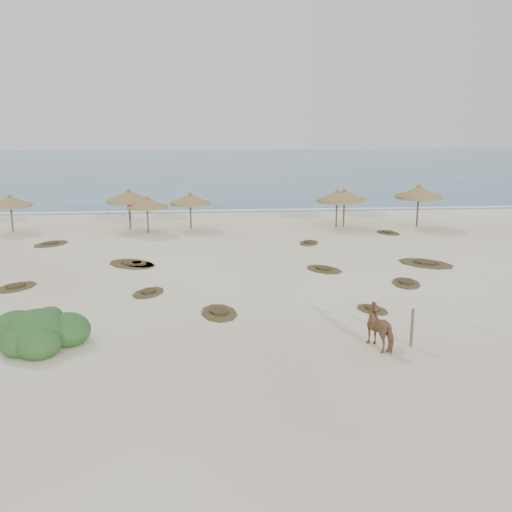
% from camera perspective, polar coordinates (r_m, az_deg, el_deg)
% --- Properties ---
extents(ground, '(160.00, 160.00, 0.00)m').
position_cam_1_polar(ground, '(23.15, -2.23, -5.49)').
color(ground, white).
rests_on(ground, ground).
extents(ocean, '(200.00, 100.00, 0.01)m').
position_cam_1_polar(ocean, '(97.16, -4.41, 9.04)').
color(ocean, '#275375').
rests_on(ocean, ground).
extents(foam_line, '(70.00, 0.60, 0.01)m').
position_cam_1_polar(foam_line, '(48.46, -3.73, 4.55)').
color(foam_line, white).
rests_on(foam_line, ground).
extents(palapa_0, '(3.63, 3.63, 2.65)m').
position_cam_1_polar(palapa_0, '(42.50, -23.37, 5.01)').
color(palapa_0, brown).
rests_on(palapa_0, ground).
extents(palapa_1, '(3.73, 3.73, 2.94)m').
position_cam_1_polar(palapa_1, '(40.78, -12.60, 5.79)').
color(palapa_1, brown).
rests_on(palapa_1, ground).
extents(palapa_2, '(3.19, 3.19, 2.60)m').
position_cam_1_polar(palapa_2, '(39.22, -10.84, 5.19)').
color(palapa_2, brown).
rests_on(palapa_2, ground).
extents(palapa_3, '(3.58, 3.58, 2.66)m').
position_cam_1_polar(palapa_3, '(40.23, -6.59, 5.61)').
color(palapa_3, brown).
rests_on(palapa_3, ground).
extents(palapa_4, '(3.22, 3.22, 2.79)m').
position_cam_1_polar(palapa_4, '(40.98, 8.11, 5.85)').
color(palapa_4, brown).
rests_on(palapa_4, ground).
extents(palapa_5, '(3.45, 3.45, 2.85)m').
position_cam_1_polar(palapa_5, '(41.23, 8.84, 5.94)').
color(palapa_5, brown).
rests_on(palapa_5, ground).
extents(palapa_6, '(3.63, 3.63, 3.14)m').
position_cam_1_polar(palapa_6, '(42.37, 15.97, 6.09)').
color(palapa_6, brown).
rests_on(palapa_6, ground).
extents(horse, '(1.26, 1.83, 1.41)m').
position_cam_1_polar(horse, '(19.79, 12.51, -7.00)').
color(horse, '#9C6847').
rests_on(horse, ground).
extents(fence_post_near, '(0.11, 0.11, 1.35)m').
position_cam_1_polar(fence_post_near, '(20.10, 15.34, -6.95)').
color(fence_post_near, brown).
rests_on(fence_post_near, ground).
extents(bush, '(3.36, 2.96, 1.50)m').
position_cam_1_polar(bush, '(20.85, -20.91, -7.16)').
color(bush, '#2F622A').
rests_on(bush, ground).
extents(scrub_0, '(2.28, 2.47, 0.16)m').
position_cam_1_polar(scrub_0, '(28.40, -22.90, -2.86)').
color(scrub_0, '#4E4122').
rests_on(scrub_0, ground).
extents(scrub_1, '(3.38, 3.28, 0.16)m').
position_cam_1_polar(scrub_1, '(31.03, -12.33, -0.76)').
color(scrub_1, '#4E4122').
rests_on(scrub_1, ground).
extents(scrub_2, '(1.87, 2.17, 0.16)m').
position_cam_1_polar(scrub_2, '(25.79, -10.70, -3.59)').
color(scrub_2, '#4E4122').
rests_on(scrub_2, ground).
extents(scrub_3, '(2.36, 2.49, 0.16)m').
position_cam_1_polar(scrub_3, '(29.45, 6.80, -1.30)').
color(scrub_3, '#4E4122').
rests_on(scrub_3, ground).
extents(scrub_4, '(1.56, 2.14, 0.16)m').
position_cam_1_polar(scrub_4, '(27.71, 14.77, -2.61)').
color(scrub_4, '#4E4122').
rests_on(scrub_4, ground).
extents(scrub_5, '(3.51, 3.46, 0.16)m').
position_cam_1_polar(scrub_5, '(31.74, 16.60, -0.69)').
color(scrub_5, '#4E4122').
rests_on(scrub_5, ground).
extents(scrub_6, '(2.63, 2.78, 0.16)m').
position_cam_1_polar(scrub_6, '(37.40, -19.82, 1.16)').
color(scrub_6, '#4E4122').
rests_on(scrub_6, ground).
extents(scrub_7, '(1.73, 2.06, 0.16)m').
position_cam_1_polar(scrub_7, '(35.64, 5.31, 1.34)').
color(scrub_7, '#4E4122').
rests_on(scrub_7, ground).
extents(scrub_9, '(1.72, 2.36, 0.16)m').
position_cam_1_polar(scrub_9, '(22.82, -3.72, -5.66)').
color(scrub_9, '#4E4122').
rests_on(scrub_9, ground).
extents(scrub_10, '(1.86, 2.23, 0.16)m').
position_cam_1_polar(scrub_10, '(39.70, 13.09, 2.30)').
color(scrub_10, '#4E4122').
rests_on(scrub_10, ground).
extents(scrub_11, '(1.47, 2.19, 0.16)m').
position_cam_1_polar(scrub_11, '(21.62, -18.77, -7.49)').
color(scrub_11, '#4E4122').
rests_on(scrub_11, ground).
extents(scrub_12, '(1.55, 1.78, 0.16)m').
position_cam_1_polar(scrub_12, '(23.64, 11.55, -5.22)').
color(scrub_12, '#4E4122').
rests_on(scrub_12, ground).
extents(scrub_13, '(2.34, 2.17, 0.16)m').
position_cam_1_polar(scrub_13, '(30.80, -11.62, -0.83)').
color(scrub_13, '#4E4122').
rests_on(scrub_13, ground).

